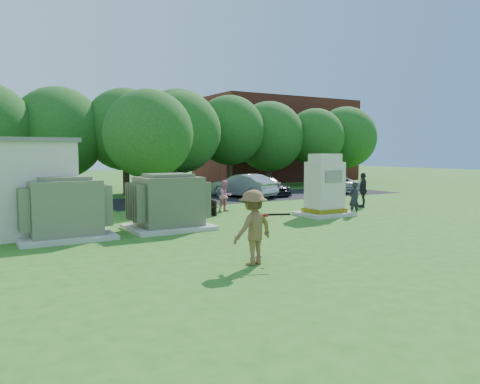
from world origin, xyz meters
TOP-DOWN VIEW (x-y plane):
  - ground at (0.00, 0.00)m, footprint 120.00×120.00m
  - brick_building at (18.00, 27.00)m, footprint 15.00×8.00m
  - parking_strip at (7.00, 13.50)m, footprint 20.00×6.00m
  - transformer_left at (-6.50, 4.50)m, footprint 3.00×2.40m
  - transformer_right at (-2.80, 4.50)m, footprint 3.00×2.40m
  - generator_cabinet at (4.63, 4.32)m, footprint 2.28×1.87m
  - picnic_table at (-0.40, 7.26)m, footprint 1.67×1.26m
  - batter at (-3.05, -1.75)m, footprint 1.37×0.97m
  - person_by_generator at (5.79, 3.65)m, footprint 0.59×0.42m
  - person_at_picnic at (1.44, 7.78)m, footprint 0.84×0.72m
  - person_walking_right at (8.44, 5.71)m, footprint 1.04×1.06m
  - car_white at (0.89, 13.68)m, footprint 2.58×4.13m
  - car_silver_a at (5.75, 13.26)m, footprint 2.84×4.73m
  - car_dark at (7.86, 13.73)m, footprint 1.75×4.14m
  - car_silver_b at (13.14, 13.39)m, footprint 1.94×4.19m
  - batting_equipment at (-2.43, -1.78)m, footprint 0.97×0.54m
  - tree_row at (1.75, 18.50)m, footprint 41.30×13.30m

SIDE VIEW (x-z plane):
  - ground at x=0.00m, z-range 0.00..0.00m
  - parking_strip at x=7.00m, z-range 0.00..0.01m
  - picnic_table at x=-0.40m, z-range 0.09..0.81m
  - car_silver_b at x=13.14m, z-range 0.00..1.16m
  - car_dark at x=7.86m, z-range 0.00..1.19m
  - car_white at x=0.89m, z-range 0.00..1.31m
  - car_silver_a at x=5.75m, z-range 0.00..1.47m
  - person_at_picnic at x=1.44m, z-range 0.00..1.51m
  - person_by_generator at x=5.79m, z-range 0.00..1.52m
  - person_walking_right at x=8.44m, z-range 0.00..1.79m
  - batter at x=-3.05m, z-range 0.00..1.92m
  - transformer_left at x=-6.50m, z-range -0.07..2.00m
  - transformer_right at x=-2.80m, z-range -0.07..2.00m
  - generator_cabinet at x=4.63m, z-range -0.17..2.61m
  - batting_equipment at x=-2.43m, z-range 1.15..1.33m
  - brick_building at x=18.00m, z-range 0.00..8.00m
  - tree_row at x=1.75m, z-range 0.50..7.80m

